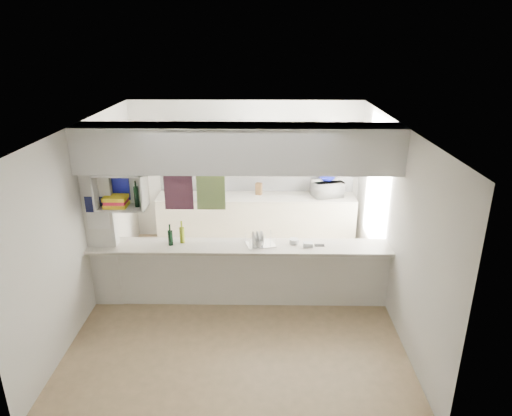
{
  "coord_description": "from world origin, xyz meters",
  "views": [
    {
      "loc": [
        0.32,
        -5.76,
        3.66
      ],
      "look_at": [
        0.22,
        0.5,
        1.29
      ],
      "focal_mm": 32.0,
      "sensor_mm": 36.0,
      "label": 1
    }
  ],
  "objects_px": {
    "microwave": "(327,189)",
    "bowl": "(327,178)",
    "wine_bottles": "(176,236)",
    "dish_rack": "(260,239)"
  },
  "relations": [
    {
      "from": "dish_rack",
      "to": "wine_bottles",
      "type": "distance_m",
      "value": 1.17
    },
    {
      "from": "bowl",
      "to": "wine_bottles",
      "type": "distance_m",
      "value": 3.17
    },
    {
      "from": "dish_rack",
      "to": "wine_bottles",
      "type": "bearing_deg",
      "value": 164.11
    },
    {
      "from": "wine_bottles",
      "to": "bowl",
      "type": "bearing_deg",
      "value": 41.69
    },
    {
      "from": "microwave",
      "to": "bowl",
      "type": "bearing_deg",
      "value": -91.53
    },
    {
      "from": "microwave",
      "to": "wine_bottles",
      "type": "xyz_separation_m",
      "value": [
        -2.37,
        -2.06,
        -0.03
      ]
    },
    {
      "from": "bowl",
      "to": "wine_bottles",
      "type": "xyz_separation_m",
      "value": [
        -2.36,
        -2.1,
        -0.21
      ]
    },
    {
      "from": "microwave",
      "to": "wine_bottles",
      "type": "bearing_deg",
      "value": 25.55
    },
    {
      "from": "dish_rack",
      "to": "wine_bottles",
      "type": "xyz_separation_m",
      "value": [
        -1.17,
        0.01,
        0.04
      ]
    },
    {
      "from": "microwave",
      "to": "bowl",
      "type": "height_order",
      "value": "bowl"
    }
  ]
}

